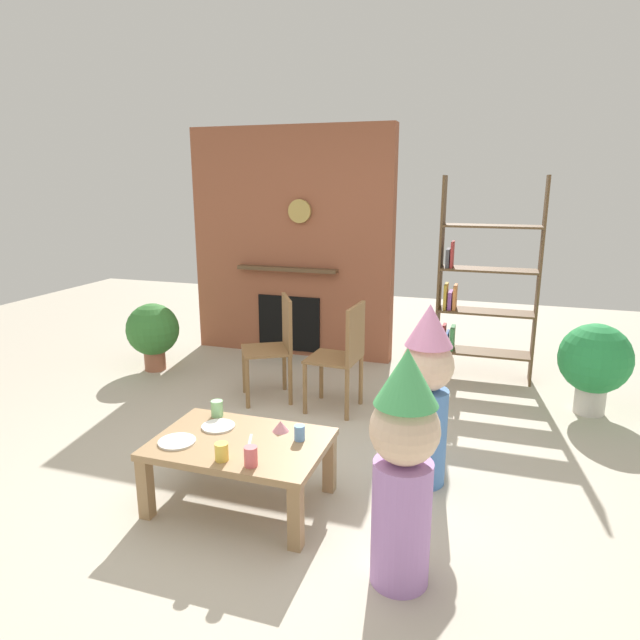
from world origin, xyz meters
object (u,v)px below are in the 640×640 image
Objects in this scene: potted_plant_short at (153,331)px; coffee_table at (240,450)px; paper_cup_far_left at (222,452)px; child_in_pink at (426,391)px; bookshelf at (480,289)px; birthday_cake_slice at (281,426)px; dining_chair_left at (277,342)px; paper_plate_rear at (218,426)px; paper_cup_center at (300,433)px; paper_cup_near_right at (217,408)px; paper_plate_front at (177,442)px; child_with_cone_hat at (403,464)px; dining_chair_middle at (344,351)px; potted_plant_tall at (595,361)px; paper_cup_near_left at (251,456)px.

coffee_table is at bearing -45.24° from potted_plant_short.
child_in_pink reaches higher than paper_cup_far_left.
bookshelf is 2.80× the size of potted_plant_short.
dining_chair_left is at bearing 113.26° from birthday_cake_slice.
child_in_pink is (1.18, 0.46, 0.20)m from paper_plate_rear.
paper_cup_center is 0.17m from birthday_cake_slice.
paper_cup_near_right is 0.40m from paper_plate_front.
child_with_cone_hat is 0.94m from child_in_pink.
dining_chair_middle is 2.01m from potted_plant_tall.
paper_cup_center is at bearing 19.19° from coffee_table.
dining_chair_left is (-1.40, 1.01, -0.10)m from child_in_pink.
dining_chair_middle reaches higher than potted_plant_short.
dining_chair_middle reaches higher than paper_cup_far_left.
paper_cup_center is at bearing 68.71° from paper_cup_near_left.
coffee_table is at bearing -135.70° from potted_plant_tall.
paper_cup_near_right is 0.51× the size of paper_plate_rear.
bookshelf is at bearing 61.59° from paper_plate_rear.
paper_cup_near_right is 0.11× the size of dining_chair_middle.
coffee_table is 1.10× the size of dining_chair_left.
potted_plant_short is (-1.89, 1.90, 0.06)m from coffee_table.
child_with_cone_hat is at bearing -114.91° from potted_plant_tall.
paper_plate_rear is at bearing -1.98° from child_with_cone_hat.
paper_cup_near_right is at bearing -16.78° from child_in_pink.
dining_chair_left is 1.20× the size of potted_plant_tall.
paper_cup_near_right is at bearing -121.29° from bookshelf.
potted_plant_tall is at bearing 161.09° from dining_chair_left.
dining_chair_middle is 1.33× the size of potted_plant_short.
bookshelf is 1.65× the size of child_in_pink.
potted_plant_tall is at bearing 44.05° from birthday_cake_slice.
dining_chair_middle is (-0.79, 1.86, -0.10)m from child_with_cone_hat.
paper_plate_front is (-0.65, -0.25, -0.04)m from paper_cup_center.
paper_plate_front is at bearing -2.07° from child_in_pink.
paper_cup_near_left is 0.54× the size of paper_plate_rear.
bookshelf is at bearing 71.50° from paper_cup_center.
paper_plate_rear is 0.39m from birthday_cake_slice.
coffee_table is at bearing 92.50° from paper_cup_far_left.
paper_cup_center is 1.66m from dining_chair_left.
paper_cup_near_right reaches higher than coffee_table.
child_in_pink is 1.89m from potted_plant_tall.
child_in_pink reaches higher than paper_plate_rear.
potted_plant_tall reaches higher than paper_cup_far_left.
potted_plant_short is (-2.09, 0.40, -0.11)m from dining_chair_middle.
paper_plate_rear is at bearing 179.04° from paper_cup_center.
paper_cup_near_right is 0.11× the size of dining_chair_left.
birthday_cake_slice is at bearing 68.86° from paper_cup_far_left.
paper_cup_far_left is at bearing -131.73° from paper_cup_center.
bookshelf is 3.13m from paper_cup_near_left.
potted_plant_short is (-1.68, 1.78, -0.01)m from paper_plate_rear.
paper_cup_far_left is 3.13m from potted_plant_tall.
coffee_table is 1.46× the size of potted_plant_short.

